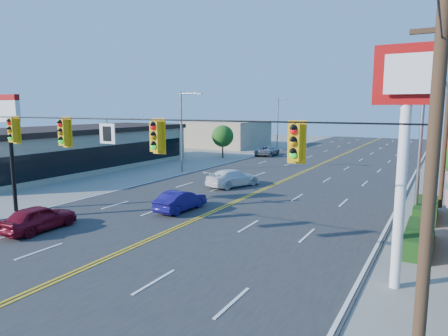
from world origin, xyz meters
The scene contains 19 objects.
ground centered at (0.00, 0.00, 0.00)m, with size 160.00×160.00×0.00m, color gray.
road centered at (0.00, 20.00, 0.03)m, with size 20.00×120.00×0.06m, color #2D2D30.
signal_span centered at (-0.12, 0.00, 4.89)m, with size 24.32×0.34×9.00m.
kfc_pylon centered at (11.00, 4.00, 6.04)m, with size 2.20×0.36×8.50m.
strip_mall centered at (-22.00, 18.00, 2.25)m, with size 10.40×26.40×4.40m.
pizza_hut_sign centered at (-11.00, 4.00, 5.18)m, with size 1.90×0.30×6.85m.
streetlight_se centered at (10.79, 14.00, 4.51)m, with size 2.55×0.25×8.00m.
streetlight_ne centered at (10.79, 38.00, 4.51)m, with size 2.55×0.25×8.00m.
streetlight_sw centered at (-10.79, 22.00, 4.51)m, with size 2.55×0.25×8.00m.
streetlight_nw centered at (-10.79, 48.00, 4.51)m, with size 2.55×0.25×8.00m.
utility_pole_near centered at (12.20, 18.00, 4.20)m, with size 0.28×0.28×8.40m, color #47301E.
utility_pole_mid centered at (12.20, 36.00, 4.20)m, with size 0.28×0.28×8.40m, color #47301E.
utility_pole_far centered at (12.20, 54.00, 4.20)m, with size 0.28×0.28×8.40m, color #47301E.
tree_west centered at (-13.00, 34.00, 2.79)m, with size 2.80×2.80×4.20m.
bld_west_far centered at (-20.00, 48.00, 2.10)m, with size 11.00×12.00×4.20m, color tan.
car_magenta centered at (-5.98, 2.00, 0.68)m, with size 1.60×3.97×1.35m, color maroon.
car_blue centered at (-1.92, 8.96, 0.64)m, with size 1.36×3.89×1.28m, color navy.
car_white centered at (-2.72, 17.41, 0.70)m, with size 1.97×4.85×1.41m, color white.
car_silver centered at (-8.62, 38.50, 0.67)m, with size 2.23×4.83×1.34m, color #9F9EA3.
Camera 1 is at (12.26, -10.87, 6.40)m, focal length 32.00 mm.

